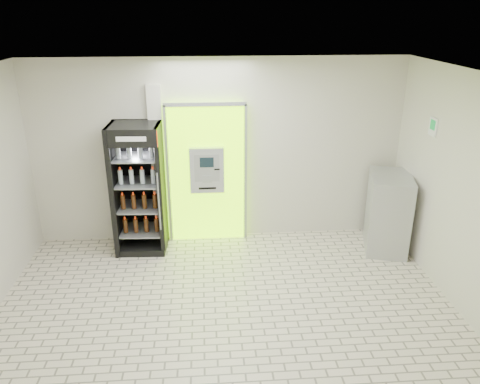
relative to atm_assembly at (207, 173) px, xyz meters
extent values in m
plane|color=beige|center=(0.20, -2.41, -1.17)|extent=(6.00, 6.00, 0.00)
plane|color=beige|center=(0.20, 0.09, 0.33)|extent=(6.00, 0.00, 6.00)
plane|color=beige|center=(0.20, -4.91, 0.33)|extent=(6.00, 0.00, 6.00)
plane|color=white|center=(0.20, -2.41, 1.83)|extent=(6.00, 6.00, 0.00)
cube|color=#96FF00|center=(0.00, 0.02, -0.02)|extent=(1.20, 0.12, 2.30)
cube|color=gray|center=(0.00, -0.05, 1.13)|extent=(1.28, 0.04, 0.06)
cube|color=gray|center=(-0.63, -0.05, -0.02)|extent=(0.04, 0.04, 2.30)
cube|color=gray|center=(0.63, -0.05, -0.02)|extent=(0.04, 0.04, 2.30)
cube|color=black|center=(0.10, -0.04, -0.67)|extent=(0.62, 0.01, 0.67)
cube|color=black|center=(-0.34, -0.04, 0.81)|extent=(0.22, 0.01, 0.18)
cube|color=#A8ABB0|center=(0.00, -0.09, 0.08)|extent=(0.55, 0.12, 0.75)
cube|color=black|center=(0.00, -0.16, 0.23)|extent=(0.22, 0.01, 0.16)
cube|color=gray|center=(0.00, -0.16, -0.05)|extent=(0.16, 0.01, 0.12)
cube|color=black|center=(0.16, -0.16, 0.11)|extent=(0.09, 0.01, 0.02)
cube|color=black|center=(0.00, -0.16, -0.21)|extent=(0.28, 0.01, 0.03)
cube|color=silver|center=(-0.78, 0.04, 0.13)|extent=(0.22, 0.10, 2.60)
cube|color=#193FB2|center=(-0.78, -0.02, 0.48)|extent=(0.09, 0.01, 0.06)
cube|color=red|center=(-0.78, -0.02, 0.35)|extent=(0.09, 0.01, 0.06)
cube|color=yellow|center=(-0.78, -0.02, 0.22)|extent=(0.09, 0.01, 0.06)
cube|color=orange|center=(-0.78, -0.02, 0.09)|extent=(0.09, 0.01, 0.06)
cube|color=red|center=(-0.78, -0.02, -0.04)|extent=(0.09, 0.01, 0.06)
cube|color=black|center=(-1.07, -0.27, -0.14)|extent=(0.81, 0.74, 2.06)
cube|color=black|center=(-1.07, 0.05, -0.14)|extent=(0.78, 0.09, 2.06)
cube|color=red|center=(-1.07, -0.62, 0.76)|extent=(0.76, 0.04, 0.25)
cube|color=white|center=(-1.07, -0.63, 0.76)|extent=(0.43, 0.02, 0.07)
cube|color=black|center=(-1.07, -0.27, -1.12)|extent=(0.81, 0.74, 0.10)
cylinder|color=gray|center=(-0.74, -0.65, -0.22)|extent=(0.03, 0.03, 0.93)
cube|color=gray|center=(-1.07, -0.27, -0.86)|extent=(0.68, 0.63, 0.02)
cube|color=gray|center=(-1.07, -0.27, -0.45)|extent=(0.68, 0.63, 0.02)
cube|color=gray|center=(-1.07, -0.27, -0.04)|extent=(0.68, 0.63, 0.02)
cube|color=gray|center=(-1.07, -0.27, 0.38)|extent=(0.68, 0.63, 0.02)
cube|color=#A8ABB0|center=(2.88, -0.58, -0.55)|extent=(0.85, 1.07, 1.25)
cube|color=gray|center=(2.57, -0.58, -0.49)|extent=(0.25, 0.88, 0.01)
cube|color=white|center=(3.19, -1.01, 0.95)|extent=(0.02, 0.22, 0.26)
cube|color=#0C8D39|center=(3.18, -1.01, 0.98)|extent=(0.00, 0.14, 0.14)
camera|label=1|loc=(-0.02, -7.23, 2.51)|focal=35.00mm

